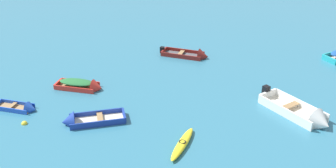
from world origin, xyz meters
TOP-DOWN VIEW (x-y plane):
  - rowboat_red_cluster_outer at (-5.52, 19.83)m, footprint 3.34×1.44m
  - rowboat_maroon_back_row_center at (1.35, 26.46)m, footprint 4.11×1.93m
  - rowboat_white_foreground_center at (8.65, 17.91)m, footprint 4.21×4.39m
  - rowboat_deep_blue_far_left at (-4.31, 15.58)m, footprint 3.80×2.46m
  - kayak_yellow_midfield_left at (1.79, 14.25)m, footprint 1.19×3.20m
  - rowboat_blue_distant_center at (-8.21, 16.52)m, footprint 2.83×1.21m
  - mooring_buoy_between_boats_left at (-7.47, 15.05)m, footprint 0.35×0.35m

SIDE VIEW (x-z plane):
  - mooring_buoy_between_boats_left at x=-7.47m, z-range -0.18..0.18m
  - rowboat_blue_distant_center at x=-8.21m, z-range -0.30..0.56m
  - kayak_yellow_midfield_left at x=1.79m, z-range -0.01..0.30m
  - rowboat_maroon_back_row_center at x=1.35m, z-range -0.42..0.76m
  - rowboat_deep_blue_far_left at x=-4.31m, z-range -0.42..0.75m
  - rowboat_white_foreground_center at x=8.65m, z-range -0.47..0.99m
  - rowboat_red_cluster_outer at x=-5.52m, z-range -0.28..0.81m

